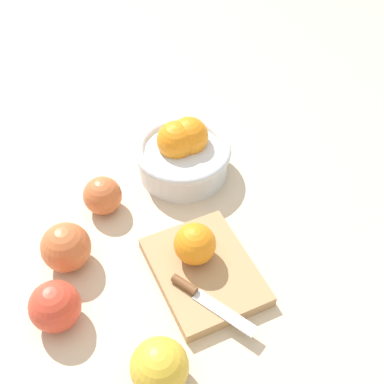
{
  "coord_description": "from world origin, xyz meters",
  "views": [
    {
      "loc": [
        0.49,
        -0.19,
        0.73
      ],
      "look_at": [
        -0.07,
        0.1,
        0.04
      ],
      "focal_mm": 48.04,
      "sensor_mm": 36.0,
      "label": 1
    }
  ],
  "objects_px": {
    "apple_front_right": "(159,367)",
    "apple_front_left_2": "(103,196)",
    "apple_front_left": "(66,247)",
    "knife": "(201,296)",
    "bowl": "(183,153)",
    "orange_on_board": "(195,244)",
    "cutting_board": "(204,271)",
    "apple_front_right_2": "(55,306)"
  },
  "relations": [
    {
      "from": "apple_front_right",
      "to": "apple_front_left_2",
      "type": "bearing_deg",
      "value": 172.34
    },
    {
      "from": "apple_front_left_2",
      "to": "apple_front_left",
      "type": "bearing_deg",
      "value": -48.2
    },
    {
      "from": "knife",
      "to": "apple_front_right",
      "type": "bearing_deg",
      "value": -53.95
    },
    {
      "from": "knife",
      "to": "apple_front_right",
      "type": "xyz_separation_m",
      "value": [
        0.08,
        -0.11,
        0.01
      ]
    },
    {
      "from": "knife",
      "to": "apple_front_left",
      "type": "relative_size",
      "value": 1.77
    },
    {
      "from": "bowl",
      "to": "orange_on_board",
      "type": "relative_size",
      "value": 2.69
    },
    {
      "from": "cutting_board",
      "to": "apple_front_left",
      "type": "xyz_separation_m",
      "value": [
        -0.13,
        -0.19,
        0.03
      ]
    },
    {
      "from": "apple_front_left",
      "to": "apple_front_right",
      "type": "height_order",
      "value": "same"
    },
    {
      "from": "orange_on_board",
      "to": "apple_front_right",
      "type": "distance_m",
      "value": 0.21
    },
    {
      "from": "knife",
      "to": "apple_front_left",
      "type": "height_order",
      "value": "apple_front_left"
    },
    {
      "from": "orange_on_board",
      "to": "apple_front_left",
      "type": "distance_m",
      "value": 0.21
    },
    {
      "from": "knife",
      "to": "apple_front_right",
      "type": "distance_m",
      "value": 0.13
    },
    {
      "from": "orange_on_board",
      "to": "apple_front_left_2",
      "type": "xyz_separation_m",
      "value": [
        -0.19,
        -0.09,
        -0.02
      ]
    },
    {
      "from": "apple_front_right",
      "to": "apple_front_left",
      "type": "bearing_deg",
      "value": -168.94
    },
    {
      "from": "orange_on_board",
      "to": "apple_front_right",
      "type": "relative_size",
      "value": 0.84
    },
    {
      "from": "apple_front_right_2",
      "to": "apple_front_left_2",
      "type": "relative_size",
      "value": 1.12
    },
    {
      "from": "cutting_board",
      "to": "apple_front_right_2",
      "type": "distance_m",
      "value": 0.24
    },
    {
      "from": "bowl",
      "to": "apple_front_right",
      "type": "xyz_separation_m",
      "value": [
        0.37,
        -0.22,
        -0.01
      ]
    },
    {
      "from": "apple_front_left",
      "to": "bowl",
      "type": "bearing_deg",
      "value": 111.82
    },
    {
      "from": "apple_front_right_2",
      "to": "apple_front_right",
      "type": "bearing_deg",
      "value": 31.91
    },
    {
      "from": "knife",
      "to": "apple_front_left",
      "type": "bearing_deg",
      "value": -138.28
    },
    {
      "from": "apple_front_left",
      "to": "apple_front_left_2",
      "type": "xyz_separation_m",
      "value": [
        -0.09,
        0.1,
        -0.01
      ]
    },
    {
      "from": "orange_on_board",
      "to": "apple_front_left_2",
      "type": "bearing_deg",
      "value": -154.55
    },
    {
      "from": "cutting_board",
      "to": "knife",
      "type": "xyz_separation_m",
      "value": [
        0.05,
        -0.03,
        0.02
      ]
    },
    {
      "from": "cutting_board",
      "to": "apple_front_left",
      "type": "bearing_deg",
      "value": -124.36
    },
    {
      "from": "orange_on_board",
      "to": "apple_front_right",
      "type": "bearing_deg",
      "value": -41.59
    },
    {
      "from": "apple_front_left",
      "to": "apple_front_right_2",
      "type": "bearing_deg",
      "value": -26.93
    },
    {
      "from": "cutting_board",
      "to": "apple_front_right",
      "type": "relative_size",
      "value": 2.41
    },
    {
      "from": "orange_on_board",
      "to": "apple_front_right_2",
      "type": "height_order",
      "value": "orange_on_board"
    },
    {
      "from": "knife",
      "to": "orange_on_board",
      "type": "bearing_deg",
      "value": 159.51
    },
    {
      "from": "bowl",
      "to": "apple_front_right_2",
      "type": "bearing_deg",
      "value": -57.34
    },
    {
      "from": "bowl",
      "to": "cutting_board",
      "type": "bearing_deg",
      "value": -18.9
    },
    {
      "from": "orange_on_board",
      "to": "apple_front_right_2",
      "type": "relative_size",
      "value": 0.87
    },
    {
      "from": "orange_on_board",
      "to": "apple_front_right_2",
      "type": "bearing_deg",
      "value": -91.52
    },
    {
      "from": "apple_front_right_2",
      "to": "apple_front_left_2",
      "type": "height_order",
      "value": "apple_front_right_2"
    },
    {
      "from": "apple_front_right",
      "to": "cutting_board",
      "type": "bearing_deg",
      "value": 132.18
    },
    {
      "from": "knife",
      "to": "apple_front_right",
      "type": "relative_size",
      "value": 1.77
    },
    {
      "from": "bowl",
      "to": "knife",
      "type": "xyz_separation_m",
      "value": [
        0.29,
        -0.11,
        -0.02
      ]
    },
    {
      "from": "apple_front_left",
      "to": "orange_on_board",
      "type": "bearing_deg",
      "value": 61.02
    },
    {
      "from": "apple_front_left",
      "to": "apple_front_right_2",
      "type": "distance_m",
      "value": 0.11
    },
    {
      "from": "orange_on_board",
      "to": "apple_front_left",
      "type": "relative_size",
      "value": 0.83
    },
    {
      "from": "bowl",
      "to": "cutting_board",
      "type": "xyz_separation_m",
      "value": [
        0.24,
        -0.08,
        -0.04
      ]
    }
  ]
}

